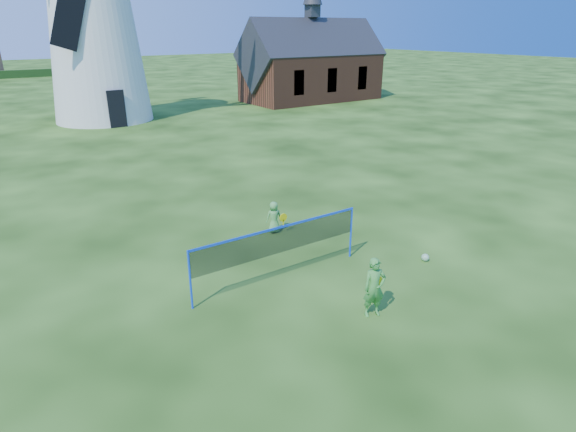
# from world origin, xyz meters

# --- Properties ---
(ground) EXTENTS (220.00, 220.00, 0.00)m
(ground) POSITION_xyz_m (0.00, 0.00, 0.00)
(ground) COLOR black
(ground) RESTS_ON ground
(windmill) EXTENTS (16.20, 6.72, 21.07)m
(windmill) POSITION_xyz_m (2.10, 26.92, 7.07)
(windmill) COLOR silver
(windmill) RESTS_ON ground
(chapel) EXTENTS (12.77, 6.19, 10.79)m
(chapel) POSITION_xyz_m (20.79, 26.89, 3.04)
(chapel) COLOR brown
(chapel) RESTS_ON ground
(badminton_net) EXTENTS (5.05, 0.05, 1.55)m
(badminton_net) POSITION_xyz_m (-0.49, -0.08, 1.14)
(badminton_net) COLOR blue
(badminton_net) RESTS_ON ground
(player_girl) EXTENTS (0.73, 0.50, 1.46)m
(player_girl) POSITION_xyz_m (0.42, -2.72, 0.73)
(player_girl) COLOR green
(player_girl) RESTS_ON ground
(player_boy) EXTENTS (0.65, 0.45, 1.06)m
(player_boy) POSITION_xyz_m (1.14, 2.69, 0.53)
(player_boy) COLOR #53A04D
(player_boy) RESTS_ON ground
(play_ball) EXTENTS (0.22, 0.22, 0.22)m
(play_ball) POSITION_xyz_m (3.62, -1.54, 0.11)
(play_ball) COLOR green
(play_ball) RESTS_ON ground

